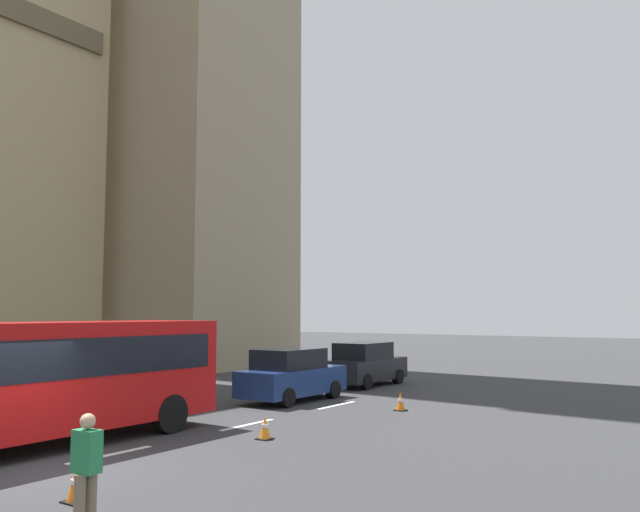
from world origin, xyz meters
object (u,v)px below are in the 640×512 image
(traffic_cone_west, at_px, (76,485))
(pedestrian_by_kerb, at_px, (86,469))
(traffic_cone_middle, at_px, (265,428))
(traffic_cone_east, at_px, (400,402))
(sedan_trailing, at_px, (365,364))
(sedan_lead, at_px, (292,375))

(traffic_cone_west, height_order, pedestrian_by_kerb, pedestrian_by_kerb)
(traffic_cone_middle, relative_size, pedestrian_by_kerb, 0.34)
(traffic_cone_middle, bearing_deg, traffic_cone_west, -172.51)
(pedestrian_by_kerb, bearing_deg, traffic_cone_west, 58.98)
(traffic_cone_east, bearing_deg, sedan_trailing, 39.25)
(sedan_trailing, distance_m, traffic_cone_middle, 12.30)
(sedan_lead, bearing_deg, pedestrian_by_kerb, -155.19)
(traffic_cone_west, bearing_deg, traffic_cone_east, 0.77)
(traffic_cone_west, distance_m, pedestrian_by_kerb, 1.86)
(sedan_lead, bearing_deg, traffic_cone_west, -159.66)
(traffic_cone_middle, bearing_deg, pedestrian_by_kerb, -161.47)
(traffic_cone_east, bearing_deg, traffic_cone_west, -179.23)
(sedan_trailing, distance_m, pedestrian_by_kerb, 19.45)
(sedan_lead, relative_size, pedestrian_by_kerb, 2.60)
(traffic_cone_west, height_order, traffic_cone_middle, same)
(sedan_lead, bearing_deg, traffic_cone_east, -87.76)
(sedan_trailing, relative_size, traffic_cone_east, 7.59)
(traffic_cone_east, xyz_separation_m, pedestrian_by_kerb, (-12.90, -1.66, 0.63))
(traffic_cone_middle, distance_m, pedestrian_by_kerb, 7.19)
(traffic_cone_west, distance_m, traffic_cone_east, 11.99)
(sedan_trailing, relative_size, traffic_cone_west, 7.59)
(sedan_trailing, xyz_separation_m, traffic_cone_east, (-5.54, -4.53, -0.63))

